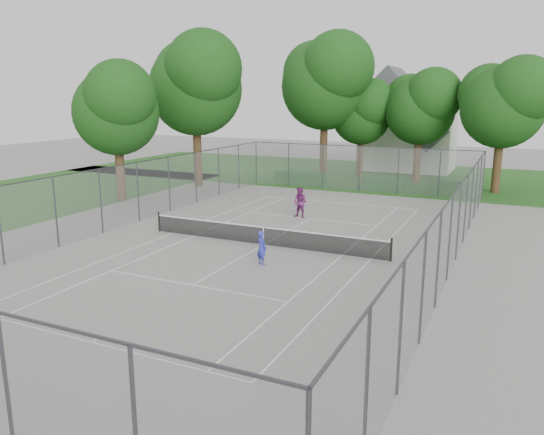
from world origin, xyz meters
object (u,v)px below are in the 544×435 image
at_px(house, 412,129).
at_px(girl_player, 261,248).
at_px(tennis_net, 263,235).
at_px(woman_player, 300,203).

relative_size(house, girl_player, 6.56).
bearing_deg(tennis_net, girl_player, -65.52).
bearing_deg(woman_player, girl_player, -68.91).
bearing_deg(house, woman_player, -94.23).
relative_size(tennis_net, woman_player, 6.84).
bearing_deg(girl_player, woman_player, -53.19).
bearing_deg(tennis_net, woman_player, 95.80).
relative_size(tennis_net, girl_player, 8.37).
bearing_deg(house, girl_player, -89.79).
distance_m(tennis_net, woman_player, 6.49).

